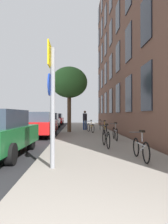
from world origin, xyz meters
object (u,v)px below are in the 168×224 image
object	(u,v)px
bicycle_2	(115,133)
car_1	(41,124)
bicycle_3	(104,129)
traffic_light	(69,106)
bicycle_0	(141,148)
bicycle_4	(91,127)
sign_post	(52,95)
bicycle_5	(100,126)
car_2	(50,121)
car_3	(56,119)
pedestrian_0	(85,119)
tree_near	(69,83)
bicycle_1	(106,138)

from	to	relation	value
bicycle_2	car_1	xyz separation A→B (m)	(-4.38, 2.59, 0.35)
bicycle_2	bicycle_3	size ratio (longest dim) A/B	1.04
traffic_light	bicycle_0	world-z (taller)	traffic_light
bicycle_0	bicycle_4	world-z (taller)	bicycle_4
bicycle_0	bicycle_3	size ratio (longest dim) A/B	0.94
sign_post	bicycle_5	world-z (taller)	sign_post
sign_post	bicycle_2	bearing A→B (deg)	64.14
sign_post	traffic_light	world-z (taller)	traffic_light
car_2	car_3	distance (m)	7.54
pedestrian_0	traffic_light	bearing A→B (deg)	101.10
car_2	car_3	bearing A→B (deg)	90.61
tree_near	bicycle_1	distance (m)	8.55
bicycle_5	car_3	world-z (taller)	car_3
car_1	car_2	size ratio (longest dim) A/B	1.00
bicycle_2	pedestrian_0	xyz separation A→B (m)	(-1.27, 7.29, 0.60)
tree_near	car_1	distance (m)	4.46
bicycle_4	car_3	bearing A→B (deg)	106.21
bicycle_1	car_2	bearing A→B (deg)	106.67
bicycle_1	pedestrian_0	distance (m)	9.72
bicycle_2	car_2	bearing A→B (deg)	114.12
bicycle_0	bicycle_2	bearing A→B (deg)	87.81
sign_post	bicycle_2	world-z (taller)	sign_post
tree_near	bicycle_3	world-z (taller)	tree_near
bicycle_0	bicycle_4	xyz separation A→B (m)	(-0.77, 9.60, 0.02)
bicycle_5	tree_near	bearing A→B (deg)	-143.48
sign_post	bicycle_0	xyz separation A→B (m)	(2.53, 0.81, -1.48)
sign_post	car_1	bearing A→B (deg)	101.44
bicycle_0	bicycle_1	size ratio (longest dim) A/B	0.93
sign_post	tree_near	xyz separation A→B (m)	(0.12, 10.84, 2.02)
bicycle_5	bicycle_0	bearing A→B (deg)	-91.19
bicycle_4	bicycle_3	bearing A→B (deg)	-73.25
bicycle_4	car_1	xyz separation A→B (m)	(-3.43, -2.21, 0.35)
bicycle_2	bicycle_3	distance (m)	2.41
sign_post	car_2	distance (m)	16.39
bicycle_4	car_3	size ratio (longest dim) A/B	0.43
sign_post	bicycle_3	size ratio (longest dim) A/B	1.90
tree_near	car_1	bearing A→B (deg)	-123.97
bicycle_3	car_2	world-z (taller)	car_2
traffic_light	pedestrian_0	size ratio (longest dim) A/B	2.08
bicycle_1	bicycle_3	bearing A→B (deg)	82.56
bicycle_0	bicycle_3	distance (m)	7.20
pedestrian_0	car_3	bearing A→B (deg)	108.16
bicycle_1	car_2	world-z (taller)	car_2
bicycle_5	car_2	xyz separation A→B (m)	(-4.82, 3.41, 0.37)
pedestrian_0	tree_near	bearing A→B (deg)	-122.70
tree_near	car_3	size ratio (longest dim) A/B	1.28
sign_post	pedestrian_0	bearing A→B (deg)	83.60
bicycle_0	pedestrian_0	distance (m)	12.16
bicycle_1	bicycle_2	world-z (taller)	bicycle_1
bicycle_4	car_1	size ratio (longest dim) A/B	0.39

